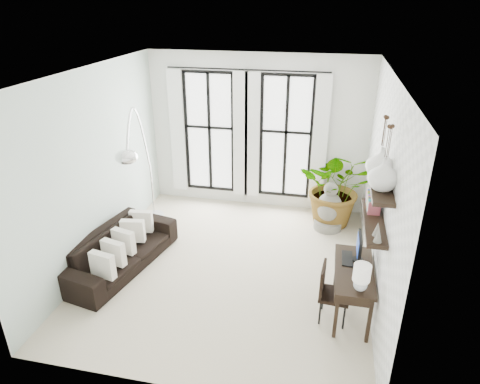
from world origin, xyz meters
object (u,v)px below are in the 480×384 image
(desk, at_px, (354,274))
(sofa, at_px, (119,250))
(desk_chair, at_px, (329,289))
(arc_lamp, at_px, (137,139))
(buddha, at_px, (329,210))
(plant, at_px, (337,187))

(desk, bearing_deg, sofa, 173.63)
(desk_chair, xyz_separation_m, arc_lamp, (-3.33, 1.43, 1.49))
(desk, distance_m, arc_lamp, 4.07)
(buddha, bearing_deg, sofa, -148.73)
(desk, bearing_deg, plant, 95.42)
(arc_lamp, bearing_deg, sofa, -96.71)
(desk_chair, xyz_separation_m, buddha, (-0.06, 2.61, -0.08))
(desk, xyz_separation_m, arc_lamp, (-3.65, 1.29, 1.28))
(plant, bearing_deg, desk_chair, -91.16)
(desk_chair, distance_m, arc_lamp, 3.92)
(sofa, relative_size, desk, 1.80)
(plant, relative_size, desk_chair, 1.86)
(plant, xyz_separation_m, buddha, (-0.12, -0.24, -0.39))
(plant, xyz_separation_m, desk, (0.26, -2.70, -0.10))
(desk_chair, distance_m, buddha, 2.62)
(buddha, bearing_deg, plant, 63.86)
(sofa, distance_m, desk, 3.79)
(desk, height_order, desk_chair, desk)
(desk, bearing_deg, buddha, 98.60)
(sofa, xyz_separation_m, plant, (3.49, 2.29, 0.47))
(buddha, bearing_deg, desk_chair, -88.72)
(sofa, xyz_separation_m, desk_chair, (3.43, -0.56, 0.16))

